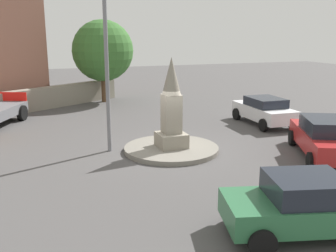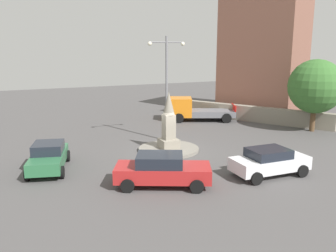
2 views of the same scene
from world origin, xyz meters
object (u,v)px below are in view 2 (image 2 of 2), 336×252
at_px(streetlamp, 167,79).
at_px(monument, 169,124).
at_px(car_red_passing, 162,170).
at_px(corner_building, 264,56).
at_px(tree_near_wall, 316,87).
at_px(car_green_approaching, 49,156).
at_px(truck_orange_parked_left, 194,110).
at_px(car_white_parked_right, 269,161).

bearing_deg(streetlamp, monument, -111.45).
bearing_deg(car_red_passing, corner_building, 38.95).
bearing_deg(corner_building, streetlamp, -155.10).
height_order(monument, tree_near_wall, tree_near_wall).
xyz_separation_m(monument, car_green_approaching, (-7.40, -0.65, -1.02)).
bearing_deg(truck_orange_parked_left, car_white_parked_right, -103.27).
distance_m(corner_building, tree_near_wall, 8.81).
distance_m(monument, truck_orange_parked_left, 9.97).
relative_size(streetlamp, corner_building, 0.64).
bearing_deg(corner_building, truck_orange_parked_left, -174.78).
relative_size(car_red_passing, corner_building, 0.43).
height_order(monument, car_green_approaching, monument).
relative_size(monument, car_white_parked_right, 0.89).
bearing_deg(tree_near_wall, car_red_passing, -160.28).
height_order(car_green_approaching, car_red_passing, car_red_passing).
bearing_deg(car_green_approaching, tree_near_wall, 2.53).
relative_size(streetlamp, car_green_approaching, 1.67).
height_order(monument, streetlamp, streetlamp).
height_order(monument, car_red_passing, monument).
bearing_deg(car_green_approaching, car_white_parked_right, -28.96).
bearing_deg(corner_building, monument, -149.12).
xyz_separation_m(car_green_approaching, tree_near_wall, (19.97, 0.88, 2.77)).
bearing_deg(tree_near_wall, car_green_approaching, -177.47).
xyz_separation_m(streetlamp, tree_near_wall, (11.65, -2.12, -0.85)).
bearing_deg(streetlamp, car_red_passing, -115.91).
relative_size(corner_building, tree_near_wall, 1.99).
xyz_separation_m(car_green_approaching, truck_orange_parked_left, (13.51, 8.49, 0.24)).
bearing_deg(car_green_approaching, streetlamp, 19.83).
bearing_deg(tree_near_wall, monument, -178.95).
relative_size(car_white_parked_right, tree_near_wall, 0.73).
relative_size(car_white_parked_right, car_red_passing, 0.85).
height_order(streetlamp, corner_building, corner_building).
xyz_separation_m(corner_building, tree_near_wall, (-1.80, -8.36, -2.08)).
relative_size(monument, streetlamp, 0.50).
xyz_separation_m(car_white_parked_right, truck_orange_parked_left, (3.33, 14.12, 0.23)).
xyz_separation_m(monument, corner_building, (14.37, 8.60, 3.83)).
distance_m(monument, tree_near_wall, 12.70).
distance_m(monument, streetlamp, 3.62).
bearing_deg(corner_building, car_red_passing, -141.05).
bearing_deg(monument, car_white_parked_right, -66.13).
xyz_separation_m(streetlamp, car_white_parked_right, (1.86, -8.63, -3.61)).
bearing_deg(truck_orange_parked_left, streetlamp, -133.37).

